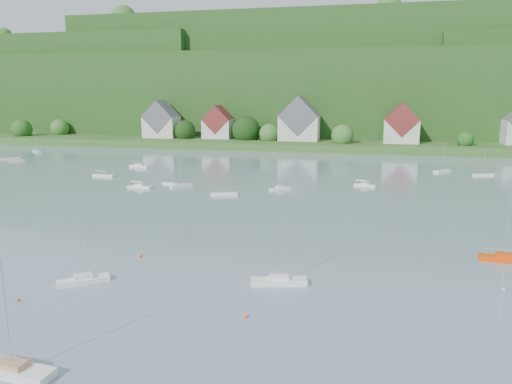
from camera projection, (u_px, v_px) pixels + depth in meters
The scene contains 15 objects.
far_shore_strip at pixel (291, 141), 214.07m from camera, with size 600.00×60.00×3.00m, color #305921.
forested_ridge at pixel (311, 91), 275.21m from camera, with size 620.00×181.22×69.89m.
village_building_0 at pixel (161, 122), 212.07m from camera, with size 14.00×10.40×16.00m.
village_building_1 at pixel (218, 125), 208.67m from camera, with size 12.00×9.36×14.00m.
village_building_2 at pixel (299, 122), 199.76m from camera, with size 16.00×11.44×18.00m.
village_building_3 at pixel (401, 126), 189.28m from camera, with size 13.00×10.40×15.50m.
near_sailboat_2 at pixel (12, 369), 39.25m from camera, with size 7.29×2.57×9.65m.
near_sailboat_3 at pixel (83, 279), 58.16m from camera, with size 5.67×5.06×8.05m.
near_sailboat_4 at pixel (279, 281), 57.75m from camera, with size 6.87×3.49×8.93m.
near_sailboat_5 at pixel (505, 258), 65.54m from camera, with size 6.75×2.60×8.88m.
mooring_buoy_0 at pixel (18, 301), 53.21m from camera, with size 0.43×0.43×0.43m, color orange.
mooring_buoy_2 at pixel (246, 317), 49.33m from camera, with size 0.44×0.44×0.44m, color orange.
mooring_buoy_3 at pixel (140, 257), 67.50m from camera, with size 0.48×0.48×0.48m, color orange.
mooring_buoy_4 at pixel (504, 290), 56.13m from camera, with size 0.39×0.39×0.39m, color silver.
far_sailboat_cluster at pixel (270, 173), 134.68m from camera, with size 205.01×65.03×8.71m.
Camera 1 is at (32.67, -12.30, 22.23)m, focal length 34.39 mm.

